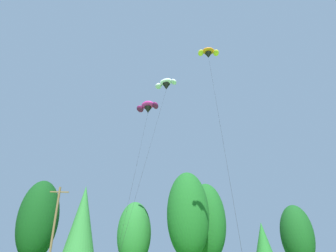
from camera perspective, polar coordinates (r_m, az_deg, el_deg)
name	(u,v)px	position (r m, az deg, el deg)	size (l,w,h in m)	color
treeline_tree_c	(38,220)	(49.65, -23.35, -15.95)	(5.74, 5.74, 14.58)	#472D19
treeline_tree_d	(82,221)	(47.99, -15.93, -16.86)	(4.66, 4.66, 13.93)	#472D19
treeline_tree_e	(134,234)	(47.00, -6.42, -19.58)	(4.93, 4.93, 11.58)	#472D19
treeline_tree_f	(188,214)	(44.45, 3.79, -16.32)	(5.95, 5.95, 15.38)	#472D19
treeline_tree_g	(207,221)	(49.15, 7.36, -17.45)	(5.82, 5.82, 14.88)	#472D19
treeline_tree_h	(264,246)	(47.48, 17.64, -20.75)	(3.46, 3.46, 8.47)	#472D19
treeline_tree_i	(297,235)	(53.64, 23.23, -18.46)	(4.97, 4.97, 11.73)	#472D19
utility_pole	(53,234)	(38.54, -20.93, -18.47)	(2.20, 0.26, 11.24)	brown
parafoil_kite_high_white	(166,84)	(42.10, -0.37, 7.89)	(6.41, 12.41, 25.03)	white
parafoil_kite_mid_orange	(208,53)	(36.42, 7.64, 13.51)	(3.23, 11.87, 24.36)	orange
parafoil_kite_far_magenta	(148,107)	(40.55, -3.84, 3.54)	(3.98, 12.86, 21.56)	#D12893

